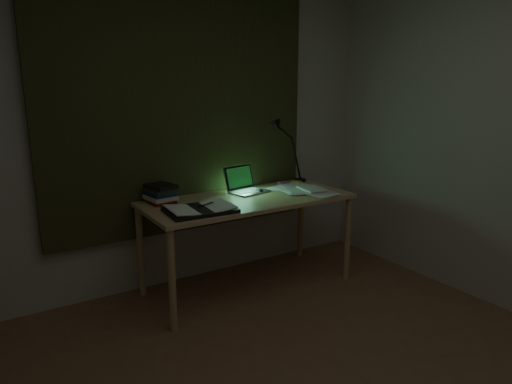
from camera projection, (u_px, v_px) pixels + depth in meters
wall_back at (181, 131)px, 3.63m from camera, size 3.50×0.00×2.50m
curtain at (182, 106)px, 3.55m from camera, size 2.20×0.06×2.00m
desk at (248, 243)px, 3.65m from camera, size 1.64×0.72×0.75m
laptop at (249, 180)px, 3.72m from camera, size 0.35×0.38×0.21m
open_textbook at (200, 209)px, 3.18m from camera, size 0.48×0.36×0.04m
book_stack at (160, 193)px, 3.41m from camera, size 0.21×0.25×0.15m
loose_papers at (305, 190)px, 3.78m from camera, size 0.43×0.45×0.02m
mouse at (260, 191)px, 3.74m from camera, size 0.07×0.09×0.03m
sticky_yellow at (297, 182)px, 4.09m from camera, size 0.10×0.10×0.02m
sticky_pink at (283, 183)px, 4.05m from camera, size 0.09×0.09×0.02m
desk_lamp at (301, 151)px, 4.12m from camera, size 0.43×0.37×0.55m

